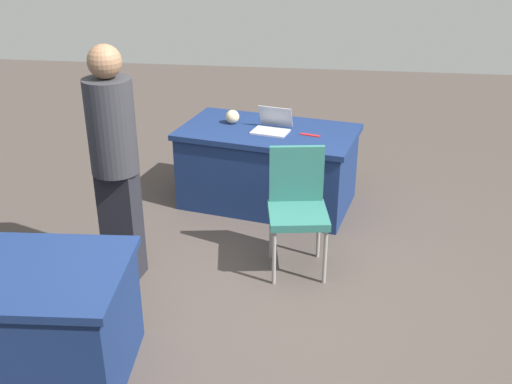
# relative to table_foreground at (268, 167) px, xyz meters

# --- Properties ---
(ground_plane) EXTENTS (14.40, 14.40, 0.00)m
(ground_plane) POSITION_rel_table_foreground_xyz_m (-0.17, 1.82, -0.37)
(ground_plane) COLOR #4C423D
(table_foreground) EXTENTS (1.74, 1.20, 0.74)m
(table_foreground) POSITION_rel_table_foreground_xyz_m (0.00, 0.00, 0.00)
(table_foreground) COLOR navy
(table_foreground) RESTS_ON ground
(table_mid_right) EXTENTS (1.55, 0.95, 0.74)m
(table_mid_right) POSITION_rel_table_foreground_xyz_m (1.28, 2.55, 0.00)
(table_mid_right) COLOR navy
(table_mid_right) RESTS_ON ground
(chair_near_front) EXTENTS (0.50, 0.50, 0.96)m
(chair_near_front) POSITION_rel_table_foreground_xyz_m (-0.35, 1.10, 0.18)
(chair_near_front) COLOR #9E9993
(chair_near_front) RESTS_ON ground
(person_attendee_standing) EXTENTS (0.39, 0.39, 1.77)m
(person_attendee_standing) POSITION_rel_table_foreground_xyz_m (0.95, 1.39, 0.62)
(person_attendee_standing) COLOR #26262D
(person_attendee_standing) RESTS_ON ground
(laptop_silver) EXTENTS (0.38, 0.36, 0.21)m
(laptop_silver) POSITION_rel_table_foreground_xyz_m (-0.04, 0.04, 0.41)
(laptop_silver) COLOR silver
(laptop_silver) RESTS_ON table_foreground
(yarn_ball) EXTENTS (0.13, 0.13, 0.13)m
(yarn_ball) POSITION_rel_table_foreground_xyz_m (0.35, -0.13, 0.43)
(yarn_ball) COLOR beige
(yarn_ball) RESTS_ON table_foreground
(scissors_red) EXTENTS (0.18, 0.08, 0.01)m
(scissors_red) POSITION_rel_table_foreground_xyz_m (-0.39, 0.11, 0.37)
(scissors_red) COLOR red
(scissors_red) RESTS_ON table_foreground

